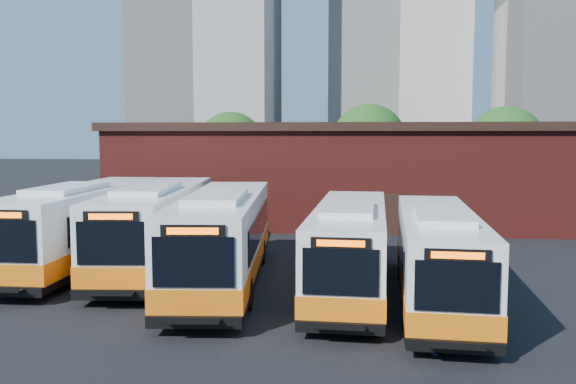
# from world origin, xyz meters

# --- Properties ---
(ground) EXTENTS (220.00, 220.00, 0.00)m
(ground) POSITION_xyz_m (0.00, 0.00, 0.00)
(ground) COLOR black
(bus_farwest) EXTENTS (3.10, 13.42, 3.63)m
(bus_farwest) POSITION_xyz_m (-10.63, 4.76, 1.65)
(bus_farwest) COLOR white
(bus_farwest) RESTS_ON ground
(bus_west) EXTENTS (4.06, 13.56, 3.65)m
(bus_west) POSITION_xyz_m (-7.32, 4.76, 1.66)
(bus_west) COLOR white
(bus_west) RESTS_ON ground
(bus_midwest) EXTENTS (4.03, 13.52, 3.64)m
(bus_midwest) POSITION_xyz_m (-3.86, 2.25, 1.65)
(bus_midwest) COLOR white
(bus_midwest) RESTS_ON ground
(bus_mideast) EXTENTS (2.83, 12.22, 3.31)m
(bus_mideast) POSITION_xyz_m (1.02, 1.82, 1.50)
(bus_mideast) COLOR white
(bus_mideast) RESTS_ON ground
(bus_east) EXTENTS (2.95, 12.09, 3.27)m
(bus_east) POSITION_xyz_m (4.03, 0.62, 1.48)
(bus_east) COLOR white
(bus_east) RESTS_ON ground
(transit_worker) EXTENTS (0.57, 0.74, 1.83)m
(transit_worker) POSITION_xyz_m (3.39, -4.47, 0.92)
(transit_worker) COLOR #131636
(transit_worker) RESTS_ON ground
(depot_building) EXTENTS (28.60, 12.60, 6.40)m
(depot_building) POSITION_xyz_m (0.00, 20.00, 3.26)
(depot_building) COLOR maroon
(depot_building) RESTS_ON ground
(tree_west) EXTENTS (6.00, 6.00, 7.65)m
(tree_west) POSITION_xyz_m (-10.00, 32.00, 4.64)
(tree_west) COLOR #382314
(tree_west) RESTS_ON ground
(tree_mid) EXTENTS (6.56, 6.56, 8.36)m
(tree_mid) POSITION_xyz_m (2.00, 34.00, 5.08)
(tree_mid) COLOR #382314
(tree_mid) RESTS_ON ground
(tree_east) EXTENTS (6.24, 6.24, 7.96)m
(tree_east) POSITION_xyz_m (13.00, 31.00, 4.83)
(tree_east) COLOR #382314
(tree_east) RESTS_ON ground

